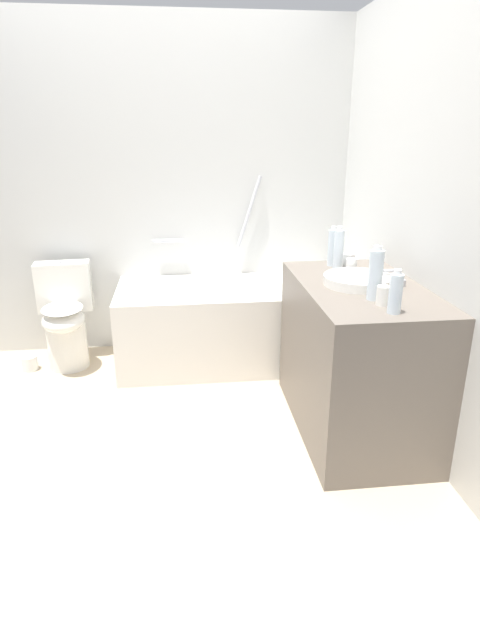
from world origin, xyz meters
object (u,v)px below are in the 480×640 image
bathtub (234,321)px  drinking_glass_0 (351,266)px  sink_faucet (397,277)px  toilet_paper_roll (29,363)px  drinking_glass_2 (349,260)px  water_bottle_0 (375,275)px  toilet (65,318)px  sink_basin (358,280)px  water_bottle_1 (339,249)px  drinking_glass_1 (383,296)px  water_bottle_2 (396,293)px  water_bottle_3 (333,247)px

bathtub → drinking_glass_0: size_ratio=19.25×
sink_faucet → toilet_paper_roll: 2.55m
drinking_glass_2 → toilet_paper_roll: 2.31m
water_bottle_0 → drinking_glass_2: water_bottle_0 is taller
toilet → sink_basin: sink_basin is taller
water_bottle_1 → drinking_glass_1: water_bottle_1 is taller
sink_basin → water_bottle_2: 0.46m
water_bottle_1 → toilet_paper_roll: 2.28m
drinking_glass_0 → drinking_glass_2: bearing=77.3°
water_bottle_2 → toilet_paper_roll: size_ratio=1.80×
bathtub → water_bottle_3: 1.00m
sink_faucet → water_bottle_1: water_bottle_1 is taller
water_bottle_1 → toilet_paper_roll: bearing=162.4°
water_bottle_2 → water_bottle_3: size_ratio=0.84×
sink_faucet → drinking_glass_2: 0.41m
toilet_paper_roll → drinking_glass_0: bearing=-20.0°
water_bottle_2 → drinking_glass_2: size_ratio=2.64×
water_bottle_2 → water_bottle_3: 0.87m
toilet → water_bottle_0: water_bottle_0 is taller
water_bottle_3 → drinking_glass_2: water_bottle_3 is taller
sink_faucet → sink_basin: bearing=180.0°
water_bottle_3 → drinking_glass_1: bearing=-88.4°
sink_faucet → drinking_glass_0: bearing=127.4°
sink_basin → sink_faucet: 0.21m
drinking_glass_1 → drinking_glass_2: 0.73m
water_bottle_0 → water_bottle_1: 0.59m
sink_basin → drinking_glass_0: drinking_glass_0 is taller
toilet → sink_basin: 2.09m
sink_basin → water_bottle_3: bearing=92.5°
water_bottle_1 → sink_basin: bearing=-88.5°
water_bottle_3 → drinking_glass_0: 0.21m
water_bottle_0 → water_bottle_2: water_bottle_0 is taller
bathtub → drinking_glass_0: 1.11m
drinking_glass_0 → drinking_glass_1: size_ratio=0.93×
bathtub → sink_faucet: bearing=-51.8°
water_bottle_0 → drinking_glass_1: 0.12m
drinking_glass_2 → sink_faucet: bearing=-70.6°
water_bottle_0 → water_bottle_1: water_bottle_0 is taller
toilet → drinking_glass_2: size_ratio=9.78×
water_bottle_0 → water_bottle_1: size_ratio=1.04×
water_bottle_0 → toilet_paper_roll: size_ratio=2.36×
sink_basin → water_bottle_3: 0.43m
drinking_glass_2 → bathtub: bearing=137.1°
sink_basin → drinking_glass_2: drinking_glass_2 is taller
water_bottle_1 → drinking_glass_2: (0.08, 0.05, -0.08)m
water_bottle_1 → water_bottle_2: water_bottle_1 is taller
sink_faucet → drinking_glass_2: sink_faucet is taller
toilet → water_bottle_1: size_ratio=2.95×
bathtub → water_bottle_0: bathtub is taller
sink_faucet → toilet_paper_roll: size_ratio=1.38×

